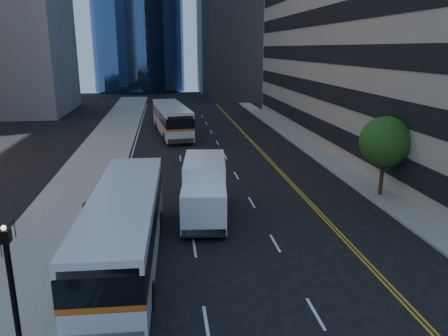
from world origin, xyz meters
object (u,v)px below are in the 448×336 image
object	(u,v)px
lamp_post	(13,297)
box_truck	(205,189)
street_tree	(385,142)
bus_rear	(172,119)
bus_front	(125,225)

from	to	relation	value
lamp_post	box_truck	xyz separation A→B (m)	(6.37, 11.92, -1.02)
lamp_post	box_truck	distance (m)	13.56
street_tree	box_truck	world-z (taller)	street_tree
box_truck	lamp_post	bearing A→B (deg)	-111.96
lamp_post	bus_rear	xyz separation A→B (m)	(5.00, 36.84, -0.93)
street_tree	lamp_post	xyz separation A→B (m)	(-18.00, -14.00, -0.92)
bus_front	bus_rear	size ratio (longest dim) A/B	0.98
box_truck	bus_rear	bearing A→B (deg)	99.28
street_tree	lamp_post	bearing A→B (deg)	-142.13
bus_front	box_truck	xyz separation A→B (m)	(3.97, 4.92, -0.08)
lamp_post	bus_rear	bearing A→B (deg)	82.27
street_tree	bus_rear	world-z (taller)	street_tree
bus_rear	box_truck	distance (m)	24.95
bus_front	lamp_post	bearing A→B (deg)	-106.92
bus_rear	box_truck	xyz separation A→B (m)	(1.37, -24.91, -0.10)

